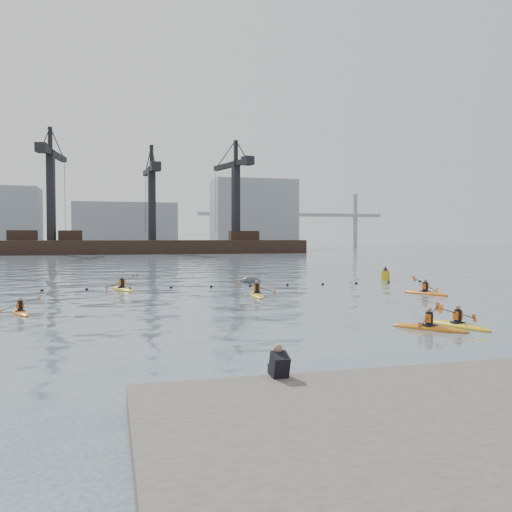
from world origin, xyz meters
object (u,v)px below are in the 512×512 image
at_px(kayaker_0, 429,327).
at_px(kayaker_1, 458,324).
at_px(kayaker_5, 122,289).
at_px(nav_buoy, 385,275).
at_px(kayaker_4, 425,292).
at_px(kayaker_2, 20,312).
at_px(mooring_buoy, 252,282).
at_px(kayaker_3, 257,294).

bearing_deg(kayaker_0, kayaker_1, -27.89).
bearing_deg(kayaker_0, kayaker_5, 82.30).
relative_size(kayaker_1, nav_buoy, 2.36).
bearing_deg(kayaker_4, kayaker_0, 39.15).
distance_m(kayaker_0, kayaker_2, 19.31).
height_order(kayaker_0, nav_buoy, nav_buoy).
xyz_separation_m(kayaker_4, kayaker_5, (-19.47, 7.99, 0.00)).
height_order(kayaker_4, kayaker_5, kayaker_4).
bearing_deg(kayaker_1, kayaker_2, 139.20).
bearing_deg(nav_buoy, kayaker_2, -152.92).
bearing_deg(nav_buoy, mooring_buoy, 174.60).
bearing_deg(kayaker_5, kayaker_0, -79.49).
bearing_deg(kayaker_5, kayaker_4, -42.16).
bearing_deg(kayaker_0, kayaker_3, 66.35).
distance_m(kayaker_5, nav_buoy, 22.77).
bearing_deg(mooring_buoy, kayaker_1, -83.72).
distance_m(kayaker_0, kayaker_3, 14.35).
relative_size(kayaker_3, kayaker_5, 1.01).
distance_m(kayaker_3, nav_buoy, 17.13).
bearing_deg(kayaker_0, nav_buoy, 27.36).
xyz_separation_m(kayaker_3, mooring_buoy, (2.46, 10.59, -0.11)).
bearing_deg(nav_buoy, kayaker_4, -105.48).
distance_m(kayaker_1, kayaker_4, 13.42).
xyz_separation_m(kayaker_0, kayaker_5, (-11.86, 20.25, 0.01)).
relative_size(mooring_buoy, nav_buoy, 1.40).
xyz_separation_m(kayaker_3, kayaker_4, (11.18, -1.64, -0.00)).
bearing_deg(nav_buoy, kayaker_3, -146.39).
distance_m(kayaker_2, nav_buoy, 31.06).
height_order(kayaker_3, kayaker_4, kayaker_4).
distance_m(mooring_buoy, nav_buoy, 11.86).
height_order(kayaker_4, mooring_buoy, kayaker_4).
bearing_deg(mooring_buoy, kayaker_5, -158.44).
xyz_separation_m(kayaker_0, kayaker_4, (7.61, 12.26, 0.01)).
height_order(kayaker_0, mooring_buoy, kayaker_0).
bearing_deg(kayaker_4, mooring_buoy, -73.54).
relative_size(kayaker_2, nav_buoy, 2.04).
xyz_separation_m(kayaker_2, kayaker_5, (5.10, 11.01, 0.02)).
relative_size(kayaker_0, kayaker_2, 1.01).
xyz_separation_m(kayaker_2, nav_buoy, (27.65, 14.14, 0.34)).
bearing_deg(kayaker_2, kayaker_5, 45.32).
relative_size(kayaker_4, kayaker_5, 0.99).
xyz_separation_m(kayaker_4, nav_buoy, (3.08, 11.12, 0.32)).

